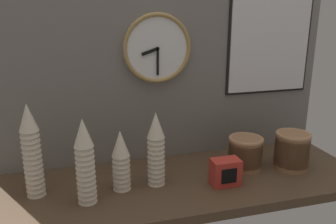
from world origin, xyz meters
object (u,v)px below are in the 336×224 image
Objects in this scene: cup_stack_left at (85,161)px; cup_stack_far_left at (32,151)px; bowl_stack_right at (245,152)px; wall_clock at (157,48)px; bowl_stack_far_right at (292,150)px; cup_stack_center at (156,149)px; cup_stack_center_left at (121,160)px; menu_board at (270,43)px; napkin_dispenser at (225,172)px.

cup_stack_left is 0.89× the size of cup_stack_far_left.
bowl_stack_right is 0.50× the size of wall_clock.
wall_clock is at bearing 41.49° from cup_stack_left.
cup_stack_center is at bearing 178.28° from bowl_stack_far_right.
cup_stack_center_left is at bearing 24.34° from cup_stack_left.
wall_clock is 0.63× the size of menu_board.
napkin_dispenser is at bearing -10.70° from cup_stack_center_left.
cup_stack_left reaches higher than bowl_stack_right.
bowl_stack_far_right is (20.44, -5.44, 1.03)cm from bowl_stack_right.
bowl_stack_right is at bearing 165.09° from bowl_stack_far_right.
menu_board is at bearing 42.80° from napkin_dispenser.
cup_stack_center_left is at bearing -161.66° from menu_board.
bowl_stack_right is 1.33× the size of napkin_dispenser.
cup_stack_center is 78.64cm from menu_board.
menu_board is (78.42, 26.00, 41.07)cm from cup_stack_center_left.
cup_stack_center is at bearing 13.44° from cup_stack_left.
cup_stack_left is 104.74cm from menu_board.
cup_stack_center is 43.35cm from bowl_stack_right.
cup_stack_left is at bearing -166.56° from cup_stack_center.
cup_stack_center_left is 57.30cm from bowl_stack_right.
bowl_stack_right is 21.18cm from bowl_stack_far_right.
bowl_stack_right is at bearing 4.02° from cup_stack_center_left.
menu_board reaches higher than bowl_stack_right.
napkin_dispenser is at bearing -141.83° from bowl_stack_right.
wall_clock is at bearing 149.21° from bowl_stack_right.
cup_stack_far_left is at bearing -159.20° from wall_clock.
cup_stack_left reaches higher than bowl_stack_far_right.
menu_board is at bearing 19.29° from cup_stack_left.
wall_clock is (21.53, 25.12, 40.61)cm from cup_stack_center_left.
bowl_stack_far_right is at bearing -25.42° from wall_clock.
cup_stack_center is 1.00× the size of wall_clock.
cup_stack_far_left reaches higher than cup_stack_center.
napkin_dispenser is at bearing -58.44° from wall_clock.
bowl_stack_far_right is at bearing -14.91° from bowl_stack_right.
menu_board is (1.02, 27.44, 44.84)cm from bowl_stack_far_right.
cup_stack_center_left is 0.80× the size of wall_clock.
cup_stack_center_left is at bearing 178.94° from bowl_stack_far_right.
cup_stack_far_left reaches higher than bowl_stack_right.
menu_board is at bearing 45.70° from bowl_stack_right.
wall_clock is 61.37cm from napkin_dispenser.
bowl_stack_far_right is at bearing 3.08° from cup_stack_left.
cup_stack_center_left reaches higher than bowl_stack_far_right.
cup_stack_left is 2.12× the size of bowl_stack_right.
cup_stack_left is at bearing -29.28° from cup_stack_far_left.
wall_clock is 2.65× the size of napkin_dispenser.
cup_stack_far_left is 67.90cm from wall_clock.
menu_board is 4.18× the size of napkin_dispenser.
menu_board is (21.47, 22.00, 45.87)cm from bowl_stack_right.
cup_stack_far_left is at bearing 177.01° from bowl_stack_far_right.
cup_stack_center is 30.29cm from napkin_dispenser.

